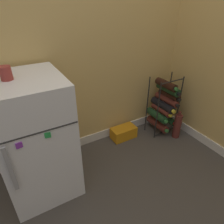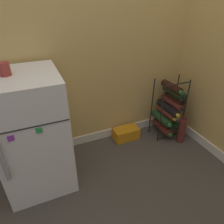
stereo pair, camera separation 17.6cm
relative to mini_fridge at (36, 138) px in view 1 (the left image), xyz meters
name	(u,v)px [view 1 (the left image)]	position (x,y,z in m)	size (l,w,h in m)	color
ground_plane	(123,188)	(0.53, -0.37, -0.46)	(14.00, 14.00, 0.00)	#423D38
wall_back	(78,12)	(0.53, 0.33, 0.78)	(7.10, 0.07, 2.50)	tan
mini_fridge	(36,138)	(0.00, 0.00, 0.00)	(0.48, 0.57, 0.91)	white
wine_rack	(164,105)	(1.34, 0.10, -0.13)	(0.31, 0.32, 0.65)	black
soda_box	(124,133)	(0.89, 0.19, -0.39)	(0.27, 0.15, 0.13)	orange
fridge_top_cup	(6,73)	(-0.07, 0.01, 0.50)	(0.07, 0.07, 0.08)	maroon
loose_bottle_floor	(177,126)	(1.40, -0.08, -0.32)	(0.08, 0.08, 0.31)	#56231E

